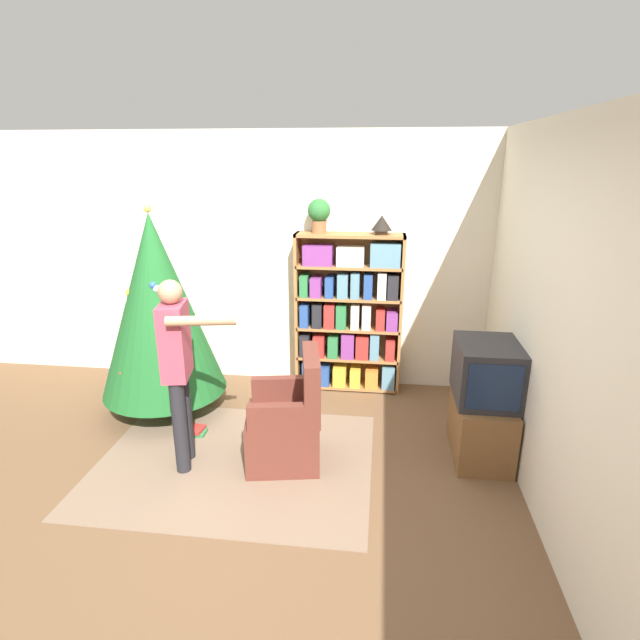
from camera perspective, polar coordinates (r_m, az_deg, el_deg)
ground_plane at (r=3.92m, az=-8.40°, el=-18.69°), size 14.00×14.00×0.00m
wall_back at (r=5.23m, az=-3.20°, el=6.65°), size 8.00×0.10×2.60m
wall_right at (r=3.38m, az=26.38°, el=-1.69°), size 0.10×8.00×2.60m
area_rug at (r=4.23m, az=-9.66°, el=-15.59°), size 2.18×1.71×0.01m
bookshelf at (r=5.08m, az=3.32°, el=0.52°), size 1.08×0.26×1.63m
tv_stand at (r=4.34m, az=17.89°, el=-11.49°), size 0.43×0.72×0.51m
television at (r=4.13m, az=18.54°, el=-5.62°), size 0.47×0.59×0.46m
game_remote at (r=4.01m, az=16.97°, el=-9.69°), size 0.04×0.12×0.02m
christmas_tree at (r=4.76m, az=-18.06°, el=1.52°), size 1.14×1.14×1.95m
armchair at (r=4.04m, az=-3.69°, el=-11.80°), size 0.66×0.65×0.92m
standing_person at (r=3.88m, az=-15.92°, el=-4.52°), size 0.68×0.46×1.51m
potted_plant at (r=4.91m, az=-0.11°, el=12.09°), size 0.22×0.22×0.33m
table_lamp at (r=4.88m, az=7.07°, el=10.88°), size 0.20×0.20×0.18m
book_pile_near_tree at (r=4.66m, az=-14.21°, el=-12.21°), size 0.22×0.17×0.06m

